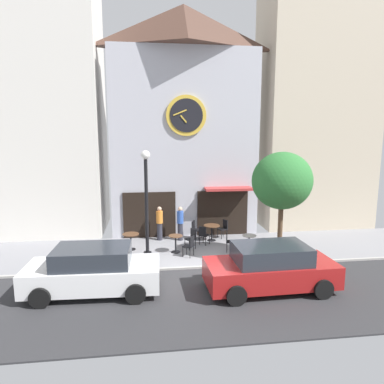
{
  "coord_description": "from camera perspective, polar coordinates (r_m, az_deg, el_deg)",
  "views": [
    {
      "loc": [
        -2.02,
        -12.76,
        5.19
      ],
      "look_at": [
        -0.08,
        2.23,
        2.64
      ],
      "focal_mm": 32.76,
      "sensor_mm": 36.0,
      "label": 1
    }
  ],
  "objects": [
    {
      "name": "ground_plane",
      "position": [
        13.68,
        1.75,
        -12.85
      ],
      "size": [
        26.39,
        9.5,
        0.13
      ],
      "color": "gray"
    },
    {
      "name": "clock_building",
      "position": [
        18.36,
        -1.32,
        11.75
      ],
      "size": [
        7.44,
        3.29,
        11.42
      ],
      "color": "#B2B2BC",
      "rests_on": "ground_plane"
    },
    {
      "name": "neighbor_building_left",
      "position": [
        20.09,
        -22.69,
        13.73
      ],
      "size": [
        5.55,
        4.28,
        13.79
      ],
      "color": "silver",
      "rests_on": "ground_plane"
    },
    {
      "name": "neighbor_building_right",
      "position": [
        21.17,
        19.44,
        12.83
      ],
      "size": [
        6.05,
        3.42,
        13.17
      ],
      "color": "beige",
      "rests_on": "ground_plane"
    },
    {
      "name": "street_lamp",
      "position": [
        14.22,
        -7.41,
        -2.26
      ],
      "size": [
        0.36,
        0.36,
        4.52
      ],
      "color": "black",
      "rests_on": "ground_plane"
    },
    {
      "name": "street_tree",
      "position": [
        14.43,
        14.46,
        1.73
      ],
      "size": [
        2.43,
        2.19,
        4.47
      ],
      "color": "brown",
      "rests_on": "ground_plane"
    },
    {
      "name": "cafe_table_center_right",
      "position": [
        16.07,
        -9.93,
        -7.41
      ],
      "size": [
        0.75,
        0.75,
        0.74
      ],
      "color": "black",
      "rests_on": "ground_plane"
    },
    {
      "name": "cafe_table_rightmost",
      "position": [
        15.53,
        -2.68,
        -8.01
      ],
      "size": [
        0.62,
        0.62,
        0.76
      ],
      "color": "black",
      "rests_on": "ground_plane"
    },
    {
      "name": "cafe_table_leftmost",
      "position": [
        17.15,
        3.23,
        -6.06
      ],
      "size": [
        0.78,
        0.78,
        0.77
      ],
      "color": "black",
      "rests_on": "ground_plane"
    },
    {
      "name": "cafe_table_near_door",
      "position": [
        15.76,
        9.27,
        -7.87
      ],
      "size": [
        0.61,
        0.61,
        0.76
      ],
      "color": "black",
      "rests_on": "ground_plane"
    },
    {
      "name": "cafe_chair_left_end",
      "position": [
        15.68,
        6.04,
        -7.77
      ],
      "size": [
        0.49,
        0.49,
        0.9
      ],
      "color": "black",
      "rests_on": "ground_plane"
    },
    {
      "name": "cafe_chair_outer",
      "position": [
        16.5,
        1.9,
        -6.84
      ],
      "size": [
        0.56,
        0.56,
        0.9
      ],
      "color": "black",
      "rests_on": "ground_plane"
    },
    {
      "name": "cafe_chair_facing_wall",
      "position": [
        14.98,
        -0.33,
        -8.56
      ],
      "size": [
        0.56,
        0.56,
        0.9
      ],
      "color": "black",
      "rests_on": "ground_plane"
    },
    {
      "name": "cafe_chair_mid_row",
      "position": [
        15.05,
        10.9,
        -8.65
      ],
      "size": [
        0.48,
        0.48,
        0.9
      ],
      "color": "black",
      "rests_on": "ground_plane"
    },
    {
      "name": "cafe_chair_near_lamp",
      "position": [
        17.47,
        0.51,
        -5.9
      ],
      "size": [
        0.54,
        0.54,
        0.9
      ],
      "color": "black",
      "rests_on": "ground_plane"
    },
    {
      "name": "cafe_chair_right_end",
      "position": [
        17.69,
        5.2,
        -5.74
      ],
      "size": [
        0.52,
        0.52,
        0.9
      ],
      "color": "black",
      "rests_on": "ground_plane"
    },
    {
      "name": "cafe_chair_facing_street",
      "position": [
        16.01,
        -0.06,
        -7.35
      ],
      "size": [
        0.54,
        0.54,
        0.9
      ],
      "color": "black",
      "rests_on": "ground_plane"
    },
    {
      "name": "pedestrian_orange",
      "position": [
        17.22,
        -5.3,
        -5.02
      ],
      "size": [
        0.41,
        0.41,
        1.67
      ],
      "color": "#2D2D38",
      "rests_on": "ground_plane"
    },
    {
      "name": "pedestrian_blue",
      "position": [
        17.13,
        -1.93,
        -5.06
      ],
      "size": [
        0.41,
        0.41,
        1.67
      ],
      "color": "#2D2D38",
      "rests_on": "ground_plane"
    },
    {
      "name": "parked_car_white",
      "position": [
        12.15,
        -15.79,
        -12.19
      ],
      "size": [
        4.36,
        2.15,
        1.55
      ],
      "color": "white",
      "rests_on": "ground_plane"
    },
    {
      "name": "parked_car_red",
      "position": [
        12.21,
        12.63,
        -11.94
      ],
      "size": [
        4.35,
        2.11,
        1.55
      ],
      "color": "maroon",
      "rests_on": "ground_plane"
    }
  ]
}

